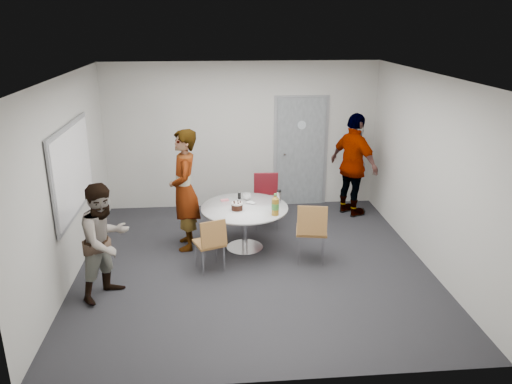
{
  "coord_description": "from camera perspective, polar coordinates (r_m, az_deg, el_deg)",
  "views": [
    {
      "loc": [
        -0.54,
        -6.52,
        3.4
      ],
      "look_at": [
        0.06,
        0.25,
        1.03
      ],
      "focal_mm": 35.0,
      "sensor_mm": 36.0,
      "label": 1
    }
  ],
  "objects": [
    {
      "name": "wall_right",
      "position": [
        7.48,
        19.17,
        2.21
      ],
      "size": [
        0.0,
        5.0,
        5.0
      ],
      "primitive_type": "plane",
      "rotation": [
        1.57,
        0.0,
        -1.57
      ],
      "color": "#B8B7AF",
      "rests_on": "floor"
    },
    {
      "name": "chair_far",
      "position": [
        8.54,
        1.17,
        -0.26
      ],
      "size": [
        0.46,
        0.5,
        0.91
      ],
      "rotation": [
        0.0,
        0.0,
        3.08
      ],
      "color": "maroon",
      "rests_on": "floor"
    },
    {
      "name": "chair_near_left",
      "position": [
        6.99,
        -5.14,
        -5.51
      ],
      "size": [
        0.5,
        0.52,
        0.81
      ],
      "rotation": [
        0.0,
        0.0,
        0.36
      ],
      "color": "brown",
      "rests_on": "floor"
    },
    {
      "name": "floor",
      "position": [
        7.37,
        -0.28,
        -8.26
      ],
      "size": [
        5.0,
        5.0,
        0.0
      ],
      "primitive_type": "plane",
      "color": "black",
      "rests_on": "ground"
    },
    {
      "name": "whiteboard",
      "position": [
        7.25,
        -20.21,
        2.4
      ],
      "size": [
        0.04,
        1.9,
        1.25
      ],
      "color": "gray",
      "rests_on": "wall_left"
    },
    {
      "name": "table",
      "position": [
        7.61,
        -1.1,
        -2.36
      ],
      "size": [
        1.33,
        1.33,
        1.02
      ],
      "color": "silver",
      "rests_on": "floor"
    },
    {
      "name": "ceiling",
      "position": [
        6.58,
        -0.32,
        13.09
      ],
      "size": [
        5.0,
        5.0,
        0.0
      ],
      "primitive_type": "plane",
      "rotation": [
        3.14,
        0.0,
        0.0
      ],
      "color": "silver",
      "rests_on": "wall_back"
    },
    {
      "name": "door",
      "position": [
        9.45,
        5.11,
        4.57
      ],
      "size": [
        1.02,
        0.17,
        2.12
      ],
      "color": "slate",
      "rests_on": "wall_back"
    },
    {
      "name": "person_left",
      "position": [
        6.56,
        -16.85,
        -5.41
      ],
      "size": [
        0.91,
        0.94,
        1.52
      ],
      "primitive_type": "imported",
      "rotation": [
        0.0,
        0.0,
        0.92
      ],
      "color": "white",
      "rests_on": "floor"
    },
    {
      "name": "chair_near_right",
      "position": [
        7.23,
        6.39,
        -4.02
      ],
      "size": [
        0.51,
        0.55,
        0.92
      ],
      "rotation": [
        0.0,
        0.0,
        -0.18
      ],
      "color": "brown",
      "rests_on": "floor"
    },
    {
      "name": "wall_front",
      "position": [
        4.54,
        2.37,
        -7.62
      ],
      "size": [
        5.0,
        0.0,
        5.0
      ],
      "primitive_type": "plane",
      "rotation": [
        -1.57,
        0.0,
        0.0
      ],
      "color": "#B8B7AF",
      "rests_on": "floor"
    },
    {
      "name": "wall_left",
      "position": [
        7.11,
        -20.82,
        1.15
      ],
      "size": [
        0.0,
        5.0,
        5.0
      ],
      "primitive_type": "plane",
      "rotation": [
        1.57,
        0.0,
        1.57
      ],
      "color": "#B8B7AF",
      "rests_on": "floor"
    },
    {
      "name": "wall_back",
      "position": [
        9.27,
        -1.6,
        6.4
      ],
      "size": [
        5.0,
        0.0,
        5.0
      ],
      "primitive_type": "plane",
      "rotation": [
        1.57,
        0.0,
        0.0
      ],
      "color": "#B8B7AF",
      "rests_on": "floor"
    },
    {
      "name": "person_main",
      "position": [
        7.65,
        -8.17,
        0.2
      ],
      "size": [
        0.5,
        0.72,
        1.87
      ],
      "primitive_type": "imported",
      "rotation": [
        0.0,
        0.0,
        -1.49
      ],
      "color": "#A5C6EA",
      "rests_on": "floor"
    },
    {
      "name": "person_right",
      "position": [
        9.06,
        11.11,
        3.02
      ],
      "size": [
        0.93,
        1.17,
        1.86
      ],
      "primitive_type": "imported",
      "rotation": [
        0.0,
        0.0,
        2.08
      ],
      "color": "black",
      "rests_on": "floor"
    }
  ]
}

